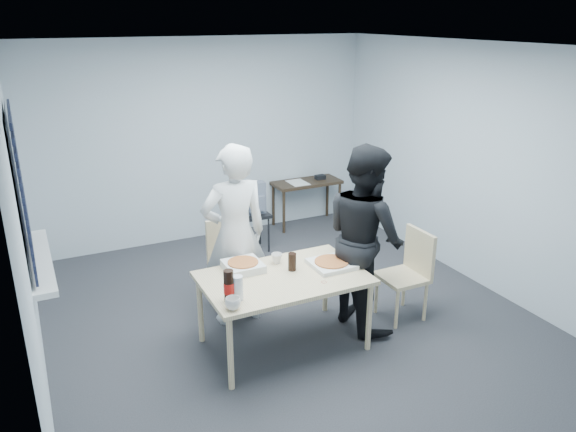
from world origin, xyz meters
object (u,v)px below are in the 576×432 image
mug_b (277,258)px  person_black (365,237)px  chair_right (410,268)px  person_white (235,235)px  backpack (254,199)px  dining_table (284,282)px  chair_far (230,256)px  soda_bottle (229,287)px  side_table (307,187)px  mug_a (233,303)px  stool (254,221)px

mug_b → person_black: bearing=-14.7°
chair_right → person_white: bearing=156.5°
chair_right → backpack: (-0.74, 2.18, 0.18)m
dining_table → chair_far: size_ratio=1.60×
chair_right → soda_bottle: (-1.93, -0.18, 0.31)m
chair_right → side_table: bearing=83.9°
person_white → chair_right: bearing=156.5°
chair_right → mug_b: 1.34m
dining_table → chair_right: 1.35m
person_black → mug_a: person_black is taller
chair_right → side_table: size_ratio=0.93×
dining_table → backpack: backpack is taller
person_white → soda_bottle: (-0.38, -0.85, -0.06)m
dining_table → side_table: size_ratio=1.48×
side_table → stool: (-1.04, -0.55, -0.17)m
chair_right → backpack: backpack is taller
person_white → soda_bottle: person_white is taller
dining_table → mug_b: bearing=77.1°
dining_table → stool: dining_table is taller
person_white → mug_b: bearing=127.0°
mug_a → dining_table: bearing=30.3°
person_black → mug_a: 1.54m
person_black → mug_b: bearing=75.3°
chair_far → soda_bottle: bearing=-110.3°
stool → backpack: 0.30m
soda_bottle → mug_b: bearing=37.4°
dining_table → mug_a: bearing=-149.7°
person_black → soda_bottle: (-1.46, -0.28, -0.06)m
chair_right → side_table: chair_right is taller
stool → mug_a: mug_a is taller
dining_table → person_black: person_black is taller
person_black → mug_b: size_ratio=17.70×
person_black → backpack: bearing=7.4°
dining_table → person_white: person_white is taller
person_white → mug_b: person_white is taller
stool → soda_bottle: 2.68m
chair_far → person_white: bearing=-101.3°
dining_table → mug_a: size_ratio=11.58×
stool → mug_a: (-1.21, -2.50, 0.35)m
mug_a → person_black: bearing=15.6°
chair_far → stool: bearing=57.2°
person_black → backpack: size_ratio=4.44×
dining_table → soda_bottle: size_ratio=5.28×
chair_right → person_white: 1.74m
person_black → side_table: (0.77, 2.63, -0.32)m
mug_a → soda_bottle: (0.02, 0.13, 0.08)m
side_table → mug_b: 2.89m
dining_table → side_table: bearing=58.6°
person_black → mug_b: (-0.81, 0.21, -0.15)m
side_table → person_black: bearing=-106.3°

